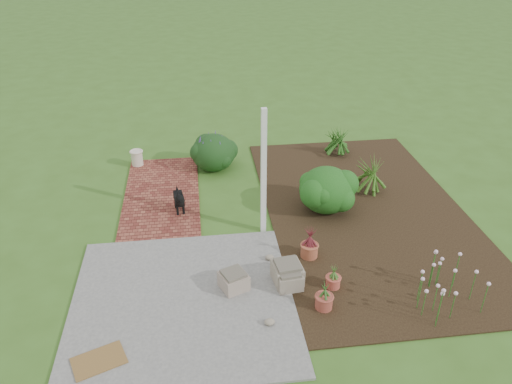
{
  "coord_description": "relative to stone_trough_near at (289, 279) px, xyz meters",
  "views": [
    {
      "loc": [
        -0.87,
        -7.87,
        5.44
      ],
      "look_at": [
        0.2,
        0.4,
        0.7
      ],
      "focal_mm": 35.0,
      "sensor_mm": 36.0,
      "label": 1
    }
  ],
  "objects": [
    {
      "name": "concrete_patio",
      "position": [
        -1.73,
        -0.13,
        -0.16
      ],
      "size": [
        3.5,
        3.5,
        0.04
      ],
      "primitive_type": "cube",
      "color": "slate",
      "rests_on": "ground"
    },
    {
      "name": "stone_trough_near",
      "position": [
        0.0,
        0.0,
        0.0
      ],
      "size": [
        0.44,
        0.44,
        0.27
      ],
      "primitive_type": "cube",
      "rotation": [
        0.0,
        0.0,
        0.1
      ],
      "color": "gray",
      "rests_on": "concrete_patio"
    },
    {
      "name": "garden_bed",
      "position": [
        2.02,
        2.12,
        -0.16
      ],
      "size": [
        4.0,
        7.0,
        0.03
      ],
      "primitive_type": "cube",
      "color": "black",
      "rests_on": "ground"
    },
    {
      "name": "pink_flower_patch",
      "position": [
        2.37,
        -0.74,
        0.22
      ],
      "size": [
        1.49,
        1.49,
        0.72
      ],
      "primitive_type": null,
      "rotation": [
        0.0,
        0.0,
        0.42
      ],
      "color": "#113D0F",
      "rests_on": "garden_bed"
    },
    {
      "name": "terracotta_pot_small_right",
      "position": [
        0.45,
        -0.56,
        -0.03
      ],
      "size": [
        0.3,
        0.3,
        0.23
      ],
      "primitive_type": "cylinder",
      "rotation": [
        0.0,
        0.0,
        -0.12
      ],
      "color": "#9B4434",
      "rests_on": "garden_bed"
    },
    {
      "name": "terracotta_pot_bronze",
      "position": [
        0.52,
        0.77,
        -0.02
      ],
      "size": [
        0.38,
        0.38,
        0.25
      ],
      "primitive_type": "cylinder",
      "rotation": [
        0.0,
        0.0,
        -0.3
      ],
      "color": "#A15236",
      "rests_on": "garden_bed"
    },
    {
      "name": "black_dog",
      "position": [
        -1.78,
        2.55,
        0.17
      ],
      "size": [
        0.23,
        0.6,
        0.52
      ],
      "rotation": [
        0.0,
        0.0,
        0.14
      ],
      "color": "black",
      "rests_on": "brick_path"
    },
    {
      "name": "agapanthus_clump_front",
      "position": [
        2.13,
        4.9,
        0.26
      ],
      "size": [
        1.05,
        1.05,
        0.81
      ],
      "primitive_type": null,
      "rotation": [
        0.0,
        0.0,
        0.17
      ],
      "color": "#1C3911",
      "rests_on": "garden_bed"
    },
    {
      "name": "agapanthus_clump_back",
      "position": [
        2.32,
        2.95,
        0.31
      ],
      "size": [
        1.15,
        1.15,
        0.91
      ],
      "primitive_type": null,
      "rotation": [
        0.0,
        0.0,
        0.16
      ],
      "color": "#153C10",
      "rests_on": "garden_bed"
    },
    {
      "name": "brick_path",
      "position": [
        -2.18,
        3.37,
        -0.16
      ],
      "size": [
        1.6,
        3.5,
        0.04
      ],
      "primitive_type": "cube",
      "color": "maroon",
      "rests_on": "ground"
    },
    {
      "name": "stone_trough_mid",
      "position": [
        -0.9,
        0.07,
        -0.0
      ],
      "size": [
        0.53,
        0.53,
        0.27
      ],
      "primitive_type": "cube",
      "rotation": [
        0.0,
        0.0,
        0.4
      ],
      "color": "gray",
      "rests_on": "concrete_patio"
    },
    {
      "name": "ground",
      "position": [
        -0.48,
        1.62,
        -0.18
      ],
      "size": [
        80.0,
        80.0,
        0.0
      ],
      "primitive_type": "plane",
      "color": "#38601E",
      "rests_on": "ground"
    },
    {
      "name": "stone_trough_far",
      "position": [
        0.0,
        0.13,
        0.02
      ],
      "size": [
        0.52,
        0.52,
        0.31
      ],
      "primitive_type": "cube",
      "rotation": [
        0.0,
        0.0,
        0.12
      ],
      "color": "gray",
      "rests_on": "concrete_patio"
    },
    {
      "name": "coir_doormat",
      "position": [
        -2.88,
        -1.22,
        -0.13
      ],
      "size": [
        0.82,
        0.68,
        0.02
      ],
      "primitive_type": "cube",
      "rotation": [
        0.0,
        0.0,
        0.38
      ],
      "color": "brown",
      "rests_on": "concrete_patio"
    },
    {
      "name": "purple_flowering_bush",
      "position": [
        -0.98,
        4.52,
        0.27
      ],
      "size": [
        1.34,
        1.34,
        0.88
      ],
      "primitive_type": "ellipsoid",
      "rotation": [
        0.0,
        0.0,
        -0.36
      ],
      "color": "black",
      "rests_on": "ground"
    },
    {
      "name": "cream_ceramic_urn",
      "position": [
        -2.81,
        4.87,
        0.05
      ],
      "size": [
        0.36,
        0.36,
        0.36
      ],
      "primitive_type": "cylinder",
      "rotation": [
        0.0,
        0.0,
        -0.39
      ],
      "color": "beige",
      "rests_on": "brick_path"
    },
    {
      "name": "veranda_post",
      "position": [
        -0.18,
        1.72,
        1.07
      ],
      "size": [
        0.1,
        0.1,
        2.5
      ],
      "primitive_type": "cube",
      "color": "white",
      "rests_on": "ground"
    },
    {
      "name": "terracotta_pot_small_left",
      "position": [
        0.72,
        -0.1,
        -0.05
      ],
      "size": [
        0.24,
        0.24,
        0.19
      ],
      "primitive_type": "cylinder",
      "rotation": [
        0.0,
        0.0,
        -0.03
      ],
      "color": "#B34C3C",
      "rests_on": "garden_bed"
    },
    {
      "name": "evergreen_shrub",
      "position": [
        1.2,
        2.31,
        0.33
      ],
      "size": [
        1.23,
        1.23,
        0.95
      ],
      "primitive_type": "ellipsoid",
      "rotation": [
        0.0,
        0.0,
        -0.12
      ],
      "color": "#103F10",
      "rests_on": "garden_bed"
    }
  ]
}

